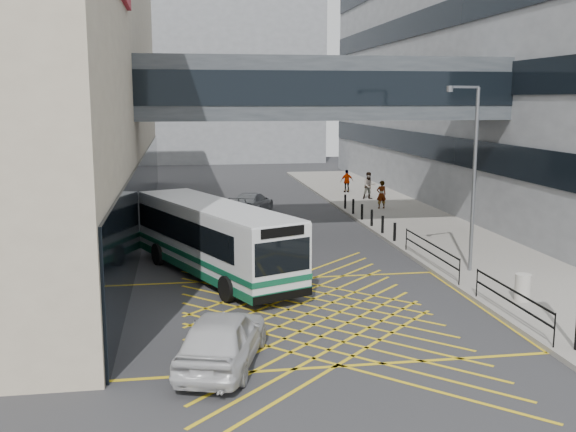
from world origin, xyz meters
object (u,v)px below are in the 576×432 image
street_lamp (471,168)px  litter_bin (523,287)px  pedestrian_a (381,195)px  car_silver (252,202)px  car_white (222,338)px  car_dark (207,234)px  pedestrian_b (369,186)px  pedestrian_c (347,181)px  bus (213,238)px

street_lamp → litter_bin: (0.19, -4.15, -3.72)m
street_lamp → pedestrian_a: street_lamp is taller
street_lamp → litter_bin: 5.57m
car_silver → car_white: bearing=104.5°
pedestrian_a → car_dark: bearing=33.9°
pedestrian_b → car_dark: bearing=-133.9°
car_white → street_lamp: size_ratio=0.67×
pedestrian_b → pedestrian_c: bearing=98.4°
bus → pedestrian_b: (11.69, 18.32, -0.47)m
pedestrian_c → bus: bearing=58.4°
bus → car_silver: size_ratio=2.35×
pedestrian_a → pedestrian_b: 4.05m
bus → litter_bin: bearing=-52.0°
car_white → pedestrian_c: 33.17m
car_silver → litter_bin: 21.58m
car_white → pedestrian_a: bearing=-99.3°
bus → street_lamp: (10.13, -1.48, 2.78)m
pedestrian_a → pedestrian_c: pedestrian_a is taller
bus → car_silver: bus is taller
litter_bin → pedestrian_b: (1.37, 23.95, 0.47)m
car_silver → pedestrian_a: pedestrian_a is taller
car_dark → pedestrian_a: 14.77m
street_lamp → pedestrian_c: 23.59m
litter_bin → bus: bearing=151.4°
car_dark → pedestrian_b: size_ratio=2.57×
car_dark → street_lamp: street_lamp is taller
bus → pedestrian_c: bus is taller
car_silver → bus: bearing=100.4°
pedestrian_c → car_silver: bearing=37.3°
bus → pedestrian_a: bus is taller
pedestrian_a → pedestrian_c: size_ratio=1.06×
car_dark → pedestrian_a: (11.40, 9.39, 0.29)m
street_lamp → pedestrian_a: size_ratio=4.16×
street_lamp → litter_bin: size_ratio=7.89×
bus → pedestrian_a: (11.34, 14.28, -0.52)m
litter_bin → street_lamp: bearing=92.6°
pedestrian_a → pedestrian_c: 7.58m
car_white → car_dark: car_white is taller
pedestrian_b → pedestrian_c: size_ratio=1.11×
car_dark → car_white: bearing=110.5°
bus → pedestrian_c: size_ratio=6.27×
car_silver → pedestrian_a: (8.21, -0.44, 0.35)m
bus → car_white: (-0.23, -9.37, -0.78)m
car_dark → litter_bin: bearing=155.8°
bus → street_lamp: bearing=-31.7°
bus → pedestrian_a: size_ratio=5.94×
car_dark → pedestrian_b: bearing=-110.0°
car_white → pedestrian_b: bearing=-96.6°
car_silver → litter_bin: (7.19, -20.34, -0.07)m
car_silver → pedestrian_c: pedestrian_c is taller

